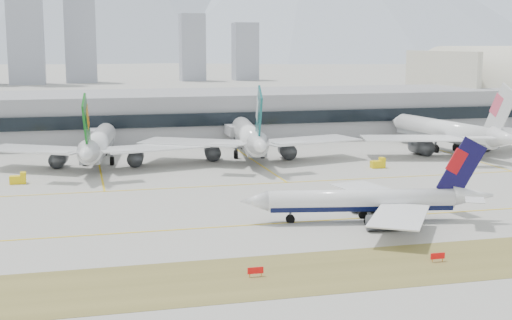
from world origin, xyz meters
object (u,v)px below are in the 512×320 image
object	(u,v)px
widebody_china_air	(449,133)
terminal	(169,115)
taxiing_airliner	(370,201)
widebody_eva	(97,145)
widebody_cathay	(250,138)

from	to	relation	value
widebody_china_air	terminal	size ratio (longest dim) A/B	0.21
taxiing_airliner	widebody_eva	size ratio (longest dim) A/B	0.79
widebody_cathay	taxiing_airliner	bearing A→B (deg)	-169.04
taxiing_airliner	widebody_china_air	xyz separation A→B (m)	(54.02, 69.65, 2.02)
widebody_cathay	terminal	size ratio (longest dim) A/B	0.21
widebody_eva	terminal	distance (m)	57.38
widebody_china_air	terminal	bearing A→B (deg)	46.73
taxiing_airliner	widebody_china_air	world-z (taller)	widebody_china_air
widebody_cathay	widebody_china_air	size ratio (longest dim) A/B	1.01
widebody_china_air	terminal	distance (m)	90.71
terminal	widebody_cathay	bearing A→B (deg)	-72.88
widebody_cathay	widebody_china_air	bearing A→B (deg)	-85.08
widebody_eva	widebody_cathay	world-z (taller)	widebody_cathay
taxiing_airliner	terminal	bearing A→B (deg)	-70.26
taxiing_airliner	terminal	world-z (taller)	taxiing_airliner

